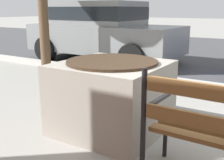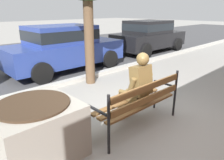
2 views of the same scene
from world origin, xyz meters
TOP-DOWN VIEW (x-y plane):
  - concrete_planter at (-1.79, 0.54)m, footprint 1.13×1.13m
  - parked_car_grey at (-4.44, 4.28)m, footprint 4.12×1.97m

SIDE VIEW (x-z plane):
  - concrete_planter at x=-1.79m, z-range 0.00..0.82m
  - parked_car_grey at x=-4.44m, z-range 0.06..1.62m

